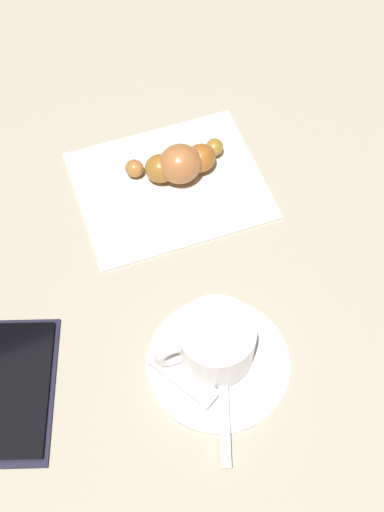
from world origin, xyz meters
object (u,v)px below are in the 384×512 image
Objects in this scene: espresso_cup at (215,342)px; saucer at (218,362)px; croissant at (179,163)px; sugar_packet at (184,378)px; napkin at (170,185)px; cell_phone at (17,389)px; teaspoon at (222,364)px.

saucer is at bearing 6.41° from espresso_cup.
croissant reaches higher than saucer.
espresso_cup reaches higher than saucer.
croissant is (-0.21, 0.05, -0.01)m from espresso_cup.
espresso_cup reaches higher than sugar_packet.
cell_phone is at bearing -52.24° from napkin.
croissant is (-0.01, 0.01, 0.02)m from napkin.
napkin is at bearing 170.18° from espresso_cup.
saucer is at bearing -9.19° from napkin.
teaspoon reaches higher than napkin.
croissant is (-0.22, 0.08, 0.01)m from sugar_packet.
teaspoon is 0.19m from cell_phone.
teaspoon is 1.97× the size of sugar_packet.
saucer is 0.21m from napkin.
cell_phone is at bearing -101.74° from espresso_cup.
teaspoon is at bearing 60.59° from sugar_packet.
teaspoon reaches higher than saucer.
saucer is 0.04m from sugar_packet.
espresso_cup reaches higher than teaspoon.
espresso_cup is 0.77× the size of croissant.
croissant reaches higher than sugar_packet.
croissant is 0.28m from cell_phone.
espresso_cup is 0.68× the size of teaspoon.
espresso_cup is 0.47× the size of napkin.
sugar_packet is (0.00, -0.04, 0.01)m from saucer.
saucer is 1.94× the size of sugar_packet.
espresso_cup is at bearing -13.26° from croissant.
saucer is 0.18m from cell_phone.
espresso_cup is at bearing 82.08° from sugar_packet.
croissant is at bearing 120.44° from napkin.
teaspoon is at bearing -11.89° from croissant.
espresso_cup is 0.60× the size of cell_phone.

